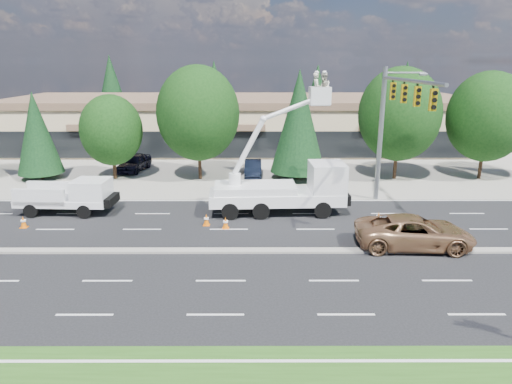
{
  "coord_description": "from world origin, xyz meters",
  "views": [
    {
      "loc": [
        1.52,
        -21.43,
        9.32
      ],
      "look_at": [
        1.57,
        2.65,
        2.4
      ],
      "focal_mm": 32.0,
      "sensor_mm": 36.0,
      "label": 1
    }
  ],
  "objects_px": {
    "bucket_truck": "(289,184)",
    "minivan": "(414,232)",
    "signal_mast": "(392,116)",
    "utility_pickup": "(71,199)"
  },
  "relations": [
    {
      "from": "signal_mast",
      "to": "minivan",
      "type": "relative_size",
      "value": 1.69
    },
    {
      "from": "signal_mast",
      "to": "bucket_truck",
      "type": "distance_m",
      "value": 7.64
    },
    {
      "from": "utility_pickup",
      "to": "bucket_truck",
      "type": "height_order",
      "value": "bucket_truck"
    },
    {
      "from": "minivan",
      "to": "bucket_truck",
      "type": "bearing_deg",
      "value": 50.07
    },
    {
      "from": "signal_mast",
      "to": "utility_pickup",
      "type": "bearing_deg",
      "value": -177.55
    },
    {
      "from": "utility_pickup",
      "to": "minivan",
      "type": "bearing_deg",
      "value": -12.98
    },
    {
      "from": "bucket_truck",
      "to": "minivan",
      "type": "bearing_deg",
      "value": -45.46
    },
    {
      "from": "utility_pickup",
      "to": "signal_mast",
      "type": "bearing_deg",
      "value": 5.14
    },
    {
      "from": "bucket_truck",
      "to": "minivan",
      "type": "xyz_separation_m",
      "value": [
        6.08,
        -5.64,
        -1.06
      ]
    },
    {
      "from": "signal_mast",
      "to": "bucket_truck",
      "type": "bearing_deg",
      "value": -172.75
    }
  ]
}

